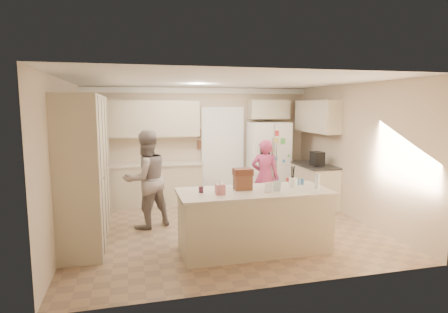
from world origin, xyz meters
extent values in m
cube|color=#8C6F51|center=(0.00, 0.00, -0.01)|extent=(5.20, 4.60, 0.02)
cube|color=white|center=(0.00, 0.00, 2.61)|extent=(5.20, 4.60, 0.02)
cube|color=#C7B195|center=(0.00, 2.31, 1.30)|extent=(5.20, 0.02, 2.60)
cube|color=#C7B195|center=(0.00, -2.31, 1.30)|extent=(5.20, 0.02, 2.60)
cube|color=#C7B195|center=(-2.61, 0.00, 1.30)|extent=(0.02, 4.60, 2.60)
cube|color=#C7B195|center=(2.61, 0.00, 1.30)|extent=(0.02, 4.60, 2.60)
cube|color=white|center=(0.00, 2.26, 2.53)|extent=(5.20, 0.08, 0.12)
cube|color=#C1B696|center=(-2.30, 0.20, 1.18)|extent=(0.60, 2.60, 2.35)
cube|color=#C1B696|center=(-1.15, 2.00, 0.44)|extent=(2.20, 0.60, 0.88)
cube|color=beige|center=(-1.15, 1.99, 0.90)|extent=(2.24, 0.63, 0.04)
cube|color=#C1B696|center=(-1.15, 2.12, 1.90)|extent=(2.20, 0.35, 0.80)
cube|color=black|center=(0.55, 2.28, 1.05)|extent=(0.90, 0.06, 2.10)
cube|color=white|center=(0.55, 2.24, 1.05)|extent=(1.02, 0.03, 2.22)
cube|color=brown|center=(0.02, 2.27, 1.55)|extent=(0.15, 0.02, 0.20)
cube|color=brown|center=(0.02, 2.27, 1.28)|extent=(0.15, 0.02, 0.20)
cube|color=white|center=(1.57, 1.90, 0.90)|extent=(0.93, 0.74, 1.80)
cube|color=gray|center=(1.57, 1.55, 0.90)|extent=(0.02, 0.02, 1.78)
cube|color=black|center=(1.35, 1.54, 1.15)|extent=(0.22, 0.03, 0.35)
cylinder|color=silver|center=(1.52, 1.53, 1.05)|extent=(0.02, 0.02, 0.85)
cylinder|color=silver|center=(1.62, 1.53, 1.05)|extent=(0.02, 0.02, 0.85)
cube|color=#C1B696|center=(1.65, 2.12, 2.10)|extent=(0.95, 0.35, 0.45)
cube|color=#C1B696|center=(2.30, 1.00, 0.44)|extent=(0.60, 1.20, 0.88)
cube|color=#2D2B28|center=(2.29, 1.00, 0.90)|extent=(0.63, 1.24, 0.04)
cube|color=#C1B696|center=(2.43, 1.20, 1.95)|extent=(0.35, 1.50, 0.70)
cube|color=black|center=(2.25, 0.80, 1.07)|extent=(0.22, 0.28, 0.30)
cube|color=#C1B696|center=(0.20, -1.10, 0.44)|extent=(2.20, 0.90, 0.88)
cube|color=beige|center=(0.20, -1.10, 0.90)|extent=(2.28, 0.96, 0.05)
cylinder|color=white|center=(0.85, -1.05, 1.00)|extent=(0.13, 0.13, 0.15)
cube|color=#C9717E|center=(-0.35, -1.20, 1.00)|extent=(0.13, 0.13, 0.14)
cone|color=white|center=(-0.35, -1.20, 1.10)|extent=(0.08, 0.08, 0.08)
cube|color=brown|center=(0.05, -1.00, 1.04)|extent=(0.26, 0.18, 0.22)
cube|color=#592D1E|center=(0.05, -1.00, 1.20)|extent=(0.28, 0.20, 0.10)
cylinder|color=#59263F|center=(-0.60, -1.05, 0.97)|extent=(0.07, 0.07, 0.09)
cube|color=white|center=(0.35, -1.30, 1.01)|extent=(0.12, 0.06, 0.16)
cube|color=silver|center=(0.50, -1.25, 1.01)|extent=(0.12, 0.05, 0.16)
cylinder|color=silver|center=(1.15, -1.25, 1.04)|extent=(0.07, 0.07, 0.24)
cylinder|color=teal|center=(1.02, -0.88, 0.97)|extent=(0.05, 0.05, 0.09)
cylinder|color=teal|center=(1.09, -0.88, 0.97)|extent=(0.05, 0.05, 0.09)
imported|color=gray|center=(-1.32, 0.40, 0.88)|extent=(1.06, 0.97, 1.76)
imported|color=#B43452|center=(1.05, 0.73, 0.76)|extent=(0.65, 0.55, 1.52)
camera|label=1|loc=(-1.59, -6.30, 2.18)|focal=30.00mm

